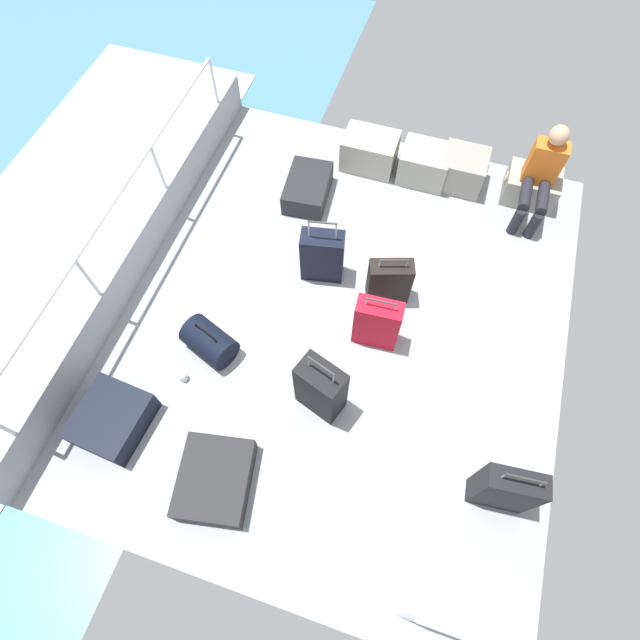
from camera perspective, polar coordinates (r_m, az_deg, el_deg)
name	(u,v)px	position (r m, az deg, el deg)	size (l,w,h in m)	color
ground_plane	(342,319)	(5.12, 2.46, 0.16)	(4.40, 5.20, 0.06)	gray
gunwale_port	(142,250)	(5.57, -19.53, 7.46)	(0.06, 5.20, 0.45)	gray
railing_port	(123,215)	(5.15, -21.39, 10.99)	(0.04, 4.20, 1.02)	silver
sea_wake	(48,248)	(6.77, -28.49, 7.18)	(12.00, 12.00, 0.01)	teal
cargo_crate_0	(370,151)	(6.24, 5.66, 18.51)	(0.65, 0.44, 0.41)	#9E9989
cargo_crate_1	(424,164)	(6.19, 11.75, 16.92)	(0.58, 0.45, 0.41)	gray
cargo_crate_2	(463,170)	(6.22, 15.87, 16.04)	(0.53, 0.47, 0.41)	gray
cargo_crate_3	(531,186)	(6.34, 22.79, 13.79)	(0.61, 0.42, 0.35)	gray
passenger_seated	(542,174)	(5.97, 23.84, 14.89)	(0.34, 0.66, 1.05)	orange
suitcase_0	(389,282)	(5.02, 7.84, 4.33)	(0.46, 0.31, 0.66)	black
suitcase_1	(321,388)	(4.40, 0.09, -7.77)	(0.47, 0.37, 0.87)	black
suitcase_2	(308,188)	(5.92, -1.41, 14.72)	(0.52, 0.72, 0.26)	black
suitcase_3	(506,489)	(4.44, 20.29, -17.56)	(0.47, 0.23, 0.81)	black
suitcase_4	(377,323)	(4.73, 6.47, -0.35)	(0.44, 0.22, 0.73)	#B70C1E
suitcase_5	(215,480)	(4.53, -11.83, -17.28)	(0.70, 0.79, 0.22)	black
suitcase_6	(112,419)	(4.90, -22.50, -10.36)	(0.61, 0.67, 0.27)	black
suitcase_7	(322,256)	(5.10, 0.26, 7.29)	(0.46, 0.30, 0.85)	black
duffel_bag	(209,341)	(4.90, -12.43, -2.39)	(0.57, 0.48, 0.47)	black
paper_cup	(182,377)	(4.94, -15.33, -6.21)	(0.08, 0.08, 0.10)	white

